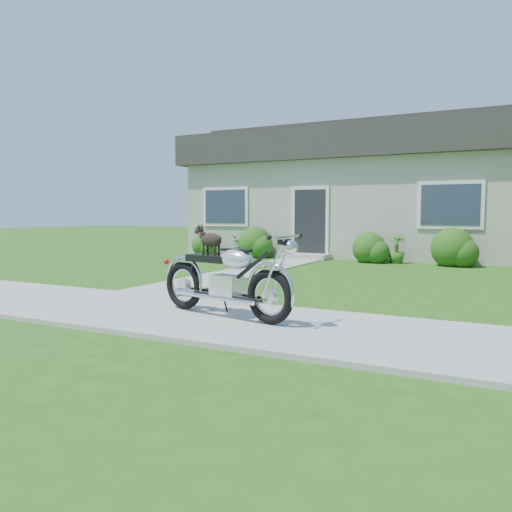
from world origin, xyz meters
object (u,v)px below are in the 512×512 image
at_px(potted_plant_left, 240,246).
at_px(motorcycle_with_dog, 226,277).
at_px(house, 382,191).
at_px(potted_plant_right, 397,249).

xyz_separation_m(potted_plant_left, motorcycle_with_dog, (4.43, -8.48, 0.21)).
xyz_separation_m(house, potted_plant_left, (-3.69, -3.44, -1.82)).
height_order(potted_plant_right, motorcycle_with_dog, motorcycle_with_dog).
bearing_deg(motorcycle_with_dog, potted_plant_right, 99.24).
bearing_deg(house, potted_plant_right, -70.76).
xyz_separation_m(potted_plant_right, motorcycle_with_dog, (-0.46, -8.48, 0.15)).
distance_m(potted_plant_left, motorcycle_with_dog, 9.57).
bearing_deg(motorcycle_with_dog, house, 105.92).
bearing_deg(potted_plant_left, house, 43.00).
bearing_deg(potted_plant_right, house, 109.24).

